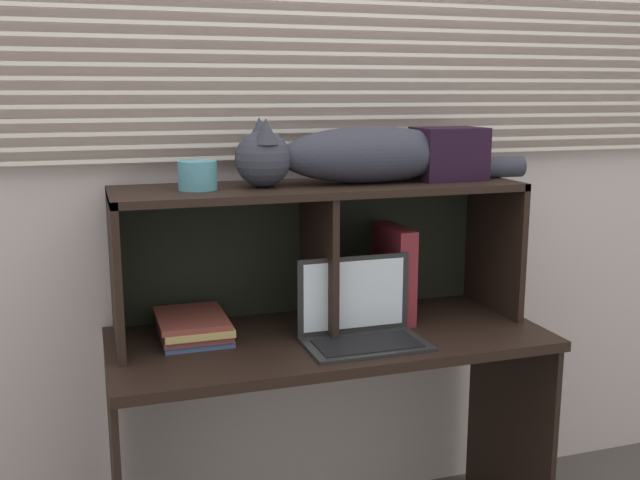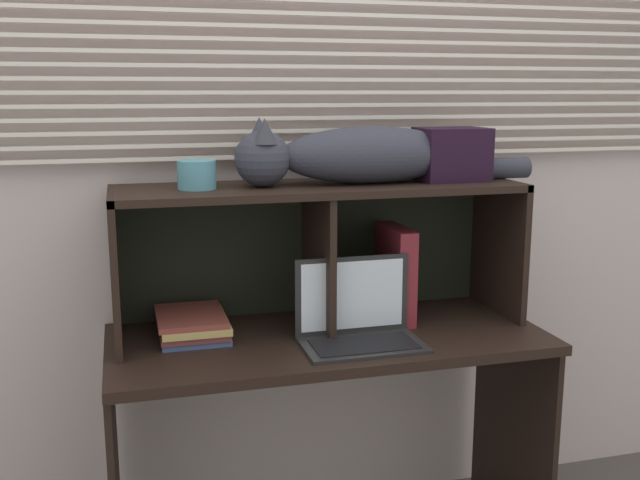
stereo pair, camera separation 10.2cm
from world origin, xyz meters
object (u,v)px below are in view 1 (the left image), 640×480
at_px(storage_box, 448,154).
at_px(cat, 355,155).
at_px(laptop, 361,323).
at_px(binder_upright, 394,273).
at_px(small_basket, 198,175).
at_px(book_stack, 193,327).

bearing_deg(storage_box, cat, 180.00).
distance_m(laptop, binder_upright, 0.27).
bearing_deg(storage_box, laptop, -153.05).
xyz_separation_m(small_basket, storage_box, (0.78, 0.00, 0.04)).
height_order(binder_upright, storage_box, storage_box).
height_order(cat, small_basket, cat).
xyz_separation_m(binder_upright, storage_box, (0.18, 0.00, 0.37)).
height_order(cat, book_stack, cat).
relative_size(laptop, book_stack, 1.31).
xyz_separation_m(binder_upright, small_basket, (-0.60, 0.00, 0.33)).
height_order(binder_upright, small_basket, small_basket).
relative_size(cat, storage_box, 4.53).
xyz_separation_m(cat, book_stack, (-0.50, -0.00, -0.48)).
bearing_deg(binder_upright, laptop, -134.73).
bearing_deg(book_stack, laptop, -21.54).
relative_size(cat, laptop, 2.74).
distance_m(book_stack, storage_box, 0.94).
xyz_separation_m(laptop, storage_box, (0.36, 0.18, 0.46)).
bearing_deg(cat, laptop, -103.87).
bearing_deg(storage_box, binder_upright, 180.00).
distance_m(book_stack, small_basket, 0.44).
xyz_separation_m(laptop, binder_upright, (0.18, 0.18, 0.09)).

